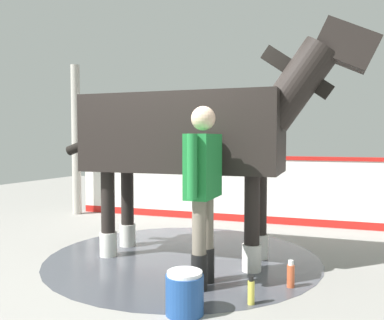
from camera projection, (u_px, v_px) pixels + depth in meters
The scene contains 9 objects.
ground_plane at pixel (157, 262), 4.62m from camera, with size 16.00×16.00×0.02m, color gray.
wet_patch at pixel (183, 257), 4.79m from camera, with size 3.15×3.15×0.00m, color #42444C.
barrier_wall at pixel (229, 191), 6.89m from camera, with size 0.66×5.54×1.10m.
roof_post_far at pixel (76, 140), 7.47m from camera, with size 0.16×0.16×2.70m, color #B7B2A8.
horse at pixel (194, 135), 4.67m from camera, with size 1.10×3.63×2.59m.
handler at pixel (203, 183), 3.81m from camera, with size 0.67×0.26×1.68m.
wash_bucket at pixel (185, 293), 3.24m from camera, with size 0.30×0.30×0.34m.
bottle_shampoo at pixel (251, 291), 3.42m from camera, with size 0.06×0.06×0.24m.
bottle_spray at pixel (291, 275), 3.81m from camera, with size 0.07×0.07×0.26m.
Camera 1 is at (3.96, 2.28, 1.39)m, focal length 38.51 mm.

